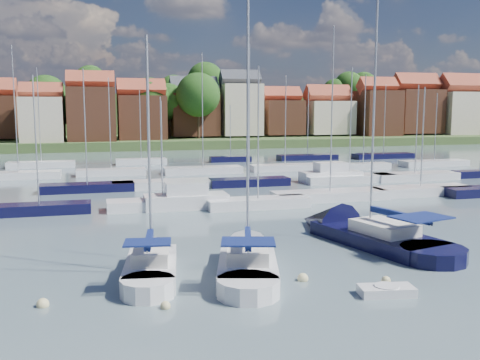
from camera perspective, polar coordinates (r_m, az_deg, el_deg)
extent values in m
plane|color=#4F626B|center=(66.04, -4.01, 0.32)|extent=(260.00, 260.00, 0.00)
cube|color=silver|center=(27.79, -9.45, -9.58)|extent=(3.37, 6.31, 1.20)
cone|color=silver|center=(31.39, -9.10, -7.55)|extent=(2.91, 3.26, 2.50)
cylinder|color=silver|center=(24.94, -9.81, -11.62)|extent=(2.85, 2.85, 1.20)
cube|color=silver|center=(27.12, -9.54, -7.92)|extent=(2.10, 2.74, 0.70)
cylinder|color=#B2B2B7|center=(27.05, -9.69, 3.26)|extent=(0.14, 0.14, 11.12)
cylinder|color=#B2B2B7|center=(26.10, -9.68, -6.62)|extent=(0.60, 3.32, 0.10)
cube|color=navy|center=(26.06, -9.69, -6.30)|extent=(0.77, 3.18, 0.35)
cube|color=navy|center=(24.98, -9.83, -6.56)|extent=(2.33, 1.80, 0.08)
cube|color=silver|center=(27.90, 0.81, -9.41)|extent=(4.65, 7.49, 1.20)
cone|color=silver|center=(32.09, 0.75, -7.12)|extent=(3.70, 4.04, 2.90)
cylinder|color=silver|center=(24.59, 0.88, -11.80)|extent=(3.57, 3.57, 1.20)
cube|color=silver|center=(27.17, 0.82, -7.79)|extent=(2.73, 3.34, 0.70)
cylinder|color=#B2B2B7|center=(27.17, 0.83, 5.27)|extent=(0.14, 0.14, 12.91)
cylinder|color=#B2B2B7|center=(26.01, 0.85, -6.56)|extent=(1.12, 3.76, 0.10)
cube|color=navy|center=(25.98, 0.85, -6.24)|extent=(1.26, 3.63, 0.35)
cube|color=navy|center=(24.72, 0.87, -6.60)|extent=(2.84, 2.33, 0.08)
cube|color=black|center=(34.57, 14.35, -6.28)|extent=(5.73, 9.45, 1.20)
cone|color=black|center=(38.62, 8.70, -4.66)|extent=(4.62, 5.06, 3.67)
cylinder|color=black|center=(31.65, 19.90, -7.80)|extent=(4.46, 4.46, 1.20)
cube|color=silver|center=(33.93, 15.12, -4.92)|extent=(3.40, 4.19, 0.70)
cylinder|color=#B2B2B7|center=(34.03, 14.14, 8.72)|extent=(0.14, 0.14, 16.69)
cylinder|color=#B2B2B7|center=(32.92, 16.66, -3.85)|extent=(1.30, 4.77, 0.10)
cube|color=navy|center=(32.89, 16.67, -3.59)|extent=(1.44, 4.58, 0.35)
cube|color=navy|center=(31.80, 18.74, -3.78)|extent=(3.57, 2.91, 0.08)
cube|color=silver|center=(25.68, 15.35, -11.39)|extent=(2.63, 1.54, 0.49)
cylinder|color=silver|center=(25.64, 15.36, -11.10)|extent=(1.15, 1.15, 0.31)
sphere|color=beige|center=(25.02, -20.29, -12.54)|extent=(0.54, 0.54, 0.54)
sphere|color=beige|center=(23.56, -7.96, -13.40)|extent=(0.44, 0.44, 0.44)
sphere|color=beige|center=(27.01, 6.71, -10.60)|extent=(0.54, 0.54, 0.54)
sphere|color=beige|center=(27.46, 15.30, -10.52)|extent=(0.45, 0.45, 0.45)
sphere|color=#D85914|center=(36.63, 12.86, -5.85)|extent=(0.45, 0.45, 0.45)
cube|color=black|center=(45.80, -20.62, -2.99)|extent=(8.01, 2.24, 1.00)
cylinder|color=#B2B2B7|center=(45.15, -20.95, 3.98)|extent=(0.12, 0.12, 10.16)
cube|color=silver|center=(45.53, -8.23, -2.64)|extent=(9.22, 2.58, 1.00)
cylinder|color=#B2B2B7|center=(44.94, -8.35, 3.13)|extent=(0.12, 0.12, 8.18)
cube|color=silver|center=(45.58, 1.93, -2.55)|extent=(8.78, 2.46, 1.00)
cylinder|color=#B2B2B7|center=(44.90, 1.96, 5.04)|extent=(0.12, 0.12, 11.06)
cube|color=silver|center=(50.15, 9.57, -1.71)|extent=(10.79, 3.02, 1.00)
cylinder|color=#B2B2B7|center=(49.49, 9.78, 7.39)|extent=(0.12, 0.12, 14.87)
cube|color=silver|center=(55.19, 18.67, -1.16)|extent=(10.13, 2.84, 1.00)
cylinder|color=#B2B2B7|center=(54.66, 18.91, 4.34)|extent=(0.12, 0.12, 9.59)
cube|color=silver|center=(45.57, -5.76, -2.40)|extent=(7.00, 2.60, 1.40)
cube|color=silver|center=(45.39, -5.78, -1.03)|extent=(3.50, 2.20, 1.30)
cube|color=black|center=(56.53, -15.96, -0.84)|extent=(9.30, 2.60, 1.00)
cylinder|color=#B2B2B7|center=(55.98, -16.20, 5.48)|extent=(0.12, 0.12, 11.48)
cube|color=silver|center=(57.26, -8.32, -0.52)|extent=(10.40, 2.91, 1.00)
cylinder|color=#B2B2B7|center=(56.78, -8.42, 4.36)|extent=(0.12, 0.12, 8.77)
cube|color=black|center=(58.38, 0.98, -0.28)|extent=(8.80, 2.46, 1.00)
cylinder|color=#B2B2B7|center=(57.82, 1.00, 7.26)|extent=(0.12, 0.12, 14.33)
cube|color=silver|center=(62.58, 11.56, 0.10)|extent=(10.73, 3.00, 1.00)
cylinder|color=#B2B2B7|center=(62.08, 11.73, 6.12)|extent=(0.12, 0.12, 12.14)
cube|color=silver|center=(66.60, 18.14, 0.32)|extent=(10.48, 2.93, 1.00)
cylinder|color=#B2B2B7|center=(66.15, 18.34, 5.17)|extent=(0.12, 0.12, 10.28)
cube|color=black|center=(72.05, 24.18, 0.56)|extent=(6.84, 1.91, 1.00)
cube|color=silver|center=(62.48, 9.63, 0.27)|extent=(7.00, 2.60, 1.40)
cube|color=silver|center=(62.35, 9.66, 1.28)|extent=(3.50, 2.20, 1.30)
cube|color=silver|center=(69.61, -22.54, 0.42)|extent=(9.71, 2.72, 1.00)
cylinder|color=#B2B2B7|center=(69.13, -22.88, 6.96)|extent=(0.12, 0.12, 14.88)
cube|color=silver|center=(69.30, -13.56, 0.77)|extent=(8.49, 2.38, 1.00)
cylinder|color=#B2B2B7|center=(68.85, -13.73, 5.86)|extent=(0.12, 0.12, 11.31)
cube|color=silver|center=(69.82, -3.97, 1.01)|extent=(10.16, 2.85, 1.00)
cylinder|color=#B2B2B7|center=(69.35, -4.03, 7.42)|extent=(0.12, 0.12, 14.59)
cube|color=silver|center=(72.95, 4.82, 1.29)|extent=(9.53, 2.67, 1.00)
cylinder|color=#B2B2B7|center=(72.52, 4.88, 6.37)|extent=(0.12, 0.12, 11.91)
cube|color=silver|center=(76.13, 12.99, 1.39)|extent=(7.62, 2.13, 1.00)
cylinder|color=#B2B2B7|center=(75.71, 13.14, 6.33)|extent=(0.12, 0.12, 12.13)
cube|color=silver|center=(83.35, 19.99, 1.65)|extent=(10.17, 2.85, 1.00)
cylinder|color=#B2B2B7|center=(83.00, 20.16, 5.34)|extent=(0.12, 0.12, 9.73)
cube|color=silver|center=(81.64, -20.42, 1.51)|extent=(9.24, 2.59, 1.00)
cylinder|color=#B2B2B7|center=(81.24, -20.65, 6.49)|extent=(0.12, 0.12, 13.17)
cube|color=silver|center=(82.25, -10.49, 1.91)|extent=(7.57, 2.12, 1.00)
cylinder|color=#B2B2B7|center=(81.89, -10.59, 5.83)|extent=(0.12, 0.12, 10.24)
cube|color=black|center=(84.65, -1.03, 2.20)|extent=(6.58, 1.84, 1.00)
cylinder|color=#B2B2B7|center=(84.33, -1.04, 5.25)|extent=(0.12, 0.12, 8.01)
cube|color=black|center=(88.63, 7.20, 2.39)|extent=(9.92, 2.78, 1.00)
cylinder|color=#B2B2B7|center=(88.29, 7.27, 6.24)|extent=(0.12, 0.12, 10.92)
cube|color=black|center=(93.57, 15.04, 2.46)|extent=(10.55, 2.95, 1.00)
cylinder|color=#B2B2B7|center=(93.24, 15.18, 6.30)|extent=(0.12, 0.12, 11.51)
cube|color=#43562B|center=(142.08, -9.98, 4.29)|extent=(200.00, 70.00, 3.00)
cube|color=#43562B|center=(166.80, -10.78, 6.38)|extent=(200.00, 60.00, 14.00)
cube|color=beige|center=(113.79, -20.30, 6.03)|extent=(8.09, 8.80, 8.96)
cube|color=#963F2B|center=(113.81, -20.43, 8.78)|extent=(8.25, 4.00, 4.00)
cube|color=brown|center=(114.25, -15.56, 6.73)|extent=(9.36, 10.17, 10.97)
cube|color=#963F2B|center=(114.36, -15.68, 10.05)|extent=(9.54, 4.63, 4.63)
cube|color=brown|center=(116.35, -10.43, 6.51)|extent=(9.90, 8.56, 9.42)
cube|color=#963F2B|center=(116.39, -10.50, 9.43)|extent=(10.10, 4.90, 4.90)
cube|color=brown|center=(122.86, -4.93, 6.96)|extent=(10.59, 8.93, 9.49)
cube|color=#383A42|center=(122.93, -4.97, 9.78)|extent=(10.80, 5.24, 5.24)
cube|color=beige|center=(124.33, -0.01, 7.50)|extent=(9.01, 8.61, 11.65)
cube|color=#383A42|center=(124.49, -0.01, 10.69)|extent=(9.19, 4.46, 4.46)
cube|color=brown|center=(128.59, 4.39, 6.67)|extent=(9.10, 9.34, 8.00)
cube|color=#963F2B|center=(128.60, 4.41, 8.95)|extent=(9.28, 4.50, 4.50)
cube|color=beige|center=(132.58, 9.29, 6.60)|extent=(10.86, 9.59, 7.88)
cube|color=#963F2B|center=(132.60, 9.34, 8.87)|extent=(11.07, 5.37, 5.37)
cube|color=brown|center=(135.50, 14.36, 6.88)|extent=(9.18, 9.96, 10.97)
cube|color=#963F2B|center=(135.59, 14.45, 9.67)|extent=(9.36, 4.54, 4.54)
cube|color=brown|center=(142.51, 18.14, 6.97)|extent=(11.39, 9.67, 10.76)
cube|color=#963F2B|center=(142.63, 18.26, 9.69)|extent=(11.62, 5.64, 5.64)
cube|color=beige|center=(148.40, 22.71, 6.54)|extent=(12.95, 8.52, 10.80)
cube|color=#963F2B|center=(148.50, 22.86, 9.24)|extent=(13.21, 6.41, 6.41)
cylinder|color=#382619|center=(156.00, 11.44, 7.57)|extent=(0.50, 0.50, 4.47)
sphere|color=#2D591C|center=(156.12, 11.50, 9.79)|extent=(8.18, 8.18, 8.18)
cylinder|color=#382619|center=(121.36, -7.49, 5.45)|extent=(0.50, 0.50, 4.46)
sphere|color=#2D591C|center=(121.28, -7.54, 8.30)|extent=(8.15, 8.15, 8.15)
cylinder|color=#382619|center=(140.72, -3.69, 7.73)|extent=(0.50, 0.50, 5.15)
sphere|color=#2D591C|center=(140.90, -3.72, 10.57)|extent=(9.41, 9.41, 9.41)
cylinder|color=#382619|center=(140.62, -15.58, 7.51)|extent=(0.50, 0.50, 4.56)
sphere|color=#2D591C|center=(140.76, -15.67, 10.03)|extent=(8.34, 8.34, 8.34)
cylinder|color=#382619|center=(130.06, -19.84, 5.36)|extent=(0.50, 0.50, 5.15)
sphere|color=#2D591C|center=(130.02, -19.98, 8.44)|extent=(9.42, 9.42, 9.42)
cylinder|color=#382619|center=(131.73, -3.53, 5.52)|extent=(0.50, 0.50, 3.77)
sphere|color=#2D591C|center=(131.64, -3.55, 7.74)|extent=(6.89, 6.89, 6.89)
cylinder|color=#382619|center=(117.30, -4.45, 5.60)|extent=(0.50, 0.50, 5.21)
sphere|color=#2D591C|center=(117.26, -4.49, 9.06)|extent=(9.53, 9.53, 9.53)
cylinder|color=#382619|center=(146.34, 15.63, 5.31)|extent=(0.50, 0.50, 2.97)
sphere|color=#2D591C|center=(146.25, 15.69, 6.89)|extent=(5.44, 5.44, 5.44)
cylinder|color=#382619|center=(118.67, -9.57, 5.45)|extent=(0.50, 0.50, 4.84)
sphere|color=#2D591C|center=(118.61, -9.64, 8.62)|extent=(8.85, 8.85, 8.85)
cylinder|color=#382619|center=(154.42, 10.03, 7.47)|extent=(0.50, 0.50, 3.72)
sphere|color=#2D591C|center=(154.49, 10.08, 9.34)|extent=(6.80, 6.80, 6.80)
cylinder|color=#382619|center=(135.90, 14.37, 5.42)|extent=(0.50, 0.50, 4.05)
sphere|color=#2D591C|center=(135.82, 14.45, 7.73)|extent=(7.40, 7.40, 7.40)
cylinder|color=#382619|center=(138.93, -7.08, 7.41)|extent=(0.50, 0.50, 3.93)
sphere|color=#2D591C|center=(139.02, -7.12, 9.61)|extent=(7.19, 7.19, 7.19)
cylinder|color=#382619|center=(131.81, 4.12, 5.53)|extent=(0.50, 0.50, 3.82)
sphere|color=#2D591C|center=(131.72, 4.14, 7.78)|extent=(6.99, 6.99, 6.99)
cylinder|color=#382619|center=(117.64, -17.48, 4.85)|extent=(0.50, 0.50, 3.48)
sphere|color=#2D591C|center=(117.53, -17.58, 7.15)|extent=(6.37, 6.37, 6.37)
cylinder|color=#382619|center=(145.19, 13.88, 5.36)|extent=(0.50, 0.50, 2.99)
sphere|color=#2D591C|center=(145.09, 13.93, 6.95)|extent=(5.46, 5.46, 5.46)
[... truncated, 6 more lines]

